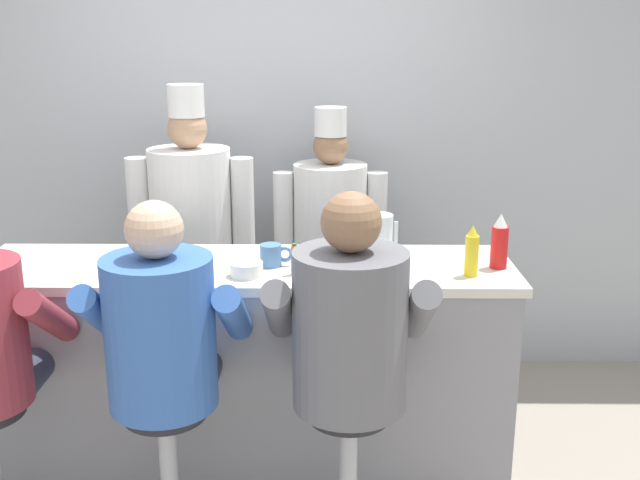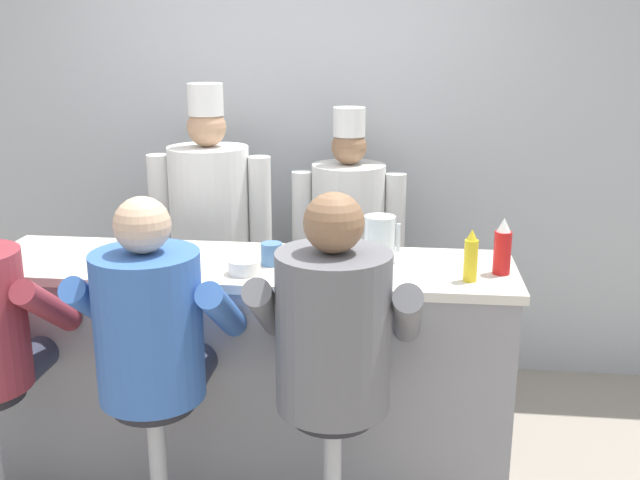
# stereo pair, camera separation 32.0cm
# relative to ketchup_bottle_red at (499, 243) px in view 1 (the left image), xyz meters

# --- Properties ---
(wall_back) EXTENTS (10.00, 0.06, 2.70)m
(wall_back) POSITION_rel_ketchup_bottle_red_xyz_m (-1.10, 1.32, 0.20)
(wall_back) COLOR #B2B7BC
(wall_back) RESTS_ON ground_plane
(diner_counter) EXTENTS (2.36, 0.63, 1.03)m
(diner_counter) POSITION_rel_ketchup_bottle_red_xyz_m (-1.10, 0.04, -0.63)
(diner_counter) COLOR gray
(diner_counter) RESTS_ON ground_plane
(ketchup_bottle_red) EXTENTS (0.07, 0.07, 0.24)m
(ketchup_bottle_red) POSITION_rel_ketchup_bottle_red_xyz_m (0.00, 0.00, 0.00)
(ketchup_bottle_red) COLOR red
(ketchup_bottle_red) RESTS_ON diner_counter
(mustard_bottle_yellow) EXTENTS (0.06, 0.06, 0.22)m
(mustard_bottle_yellow) POSITION_rel_ketchup_bottle_red_xyz_m (-0.14, -0.11, -0.01)
(mustard_bottle_yellow) COLOR yellow
(mustard_bottle_yellow) RESTS_ON diner_counter
(hot_sauce_bottle_orange) EXTENTS (0.03, 0.03, 0.14)m
(hot_sauce_bottle_orange) POSITION_rel_ketchup_bottle_red_xyz_m (-0.87, -0.10, -0.05)
(hot_sauce_bottle_orange) COLOR orange
(hot_sauce_bottle_orange) RESTS_ON diner_counter
(water_pitcher_clear) EXTENTS (0.16, 0.14, 0.21)m
(water_pitcher_clear) POSITION_rel_ketchup_bottle_red_xyz_m (-0.51, 0.10, -0.01)
(water_pitcher_clear) COLOR silver
(water_pitcher_clear) RESTS_ON diner_counter
(breakfast_plate) EXTENTS (0.24, 0.24, 0.05)m
(breakfast_plate) POSITION_rel_ketchup_bottle_red_xyz_m (-1.53, -0.07, -0.10)
(breakfast_plate) COLOR white
(breakfast_plate) RESTS_ON diner_counter
(cereal_bowl) EXTENTS (0.14, 0.14, 0.06)m
(cereal_bowl) POSITION_rel_ketchup_bottle_red_xyz_m (-1.07, -0.12, -0.08)
(cereal_bowl) COLOR white
(cereal_bowl) RESTS_ON diner_counter
(coffee_mug_white) EXTENTS (0.12, 0.08, 0.09)m
(coffee_mug_white) POSITION_rel_ketchup_bottle_red_xyz_m (-0.78, -0.04, -0.07)
(coffee_mug_white) COLOR white
(coffee_mug_white) RESTS_ON diner_counter
(coffee_mug_blue) EXTENTS (0.14, 0.09, 0.10)m
(coffee_mug_blue) POSITION_rel_ketchup_bottle_red_xyz_m (-0.98, 0.02, -0.06)
(coffee_mug_blue) COLOR #4C7AB2
(coffee_mug_blue) RESTS_ON diner_counter
(diner_seated_blue) EXTENTS (0.61, 0.60, 1.46)m
(diner_seated_blue) POSITION_rel_ketchup_bottle_red_xyz_m (-1.34, -0.53, -0.22)
(diner_seated_blue) COLOR #B2B5BA
(diner_seated_blue) RESTS_ON ground_plane
(diner_seated_grey) EXTENTS (0.63, 0.63, 1.49)m
(diner_seated_grey) POSITION_rel_ketchup_bottle_red_xyz_m (-0.65, -0.53, -0.21)
(diner_seated_grey) COLOR #B2B5BA
(diner_seated_grey) RESTS_ON ground_plane
(cook_in_whites_near) EXTENTS (0.68, 0.44, 1.75)m
(cook_in_whites_near) POSITION_rel_ketchup_bottle_red_xyz_m (-1.47, 0.85, -0.18)
(cook_in_whites_near) COLOR #232328
(cook_in_whites_near) RESTS_ON ground_plane
(cook_in_whites_far) EXTENTS (0.63, 0.41, 1.62)m
(cook_in_whites_far) POSITION_rel_ketchup_bottle_red_xyz_m (-0.72, 0.98, -0.26)
(cook_in_whites_far) COLOR #232328
(cook_in_whites_far) RESTS_ON ground_plane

